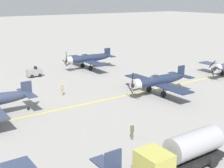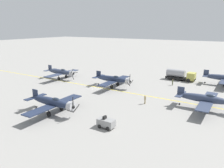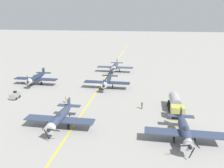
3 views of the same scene
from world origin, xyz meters
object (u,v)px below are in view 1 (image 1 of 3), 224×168
Objects in this scene: airplane_mid_center at (158,81)px; tow_tractor at (34,72)px; airplane_mid_right at (88,59)px; fuel_tanker at (182,153)px; ground_crew_walking at (62,89)px; ground_crew_inspecting at (132,131)px.

tow_tractor is at bearing 32.10° from airplane_mid_center.
fuel_tanker is (-36.00, 12.33, -0.50)m from airplane_mid_right.
airplane_mid_right reaches higher than fuel_tanker.
airplane_mid_center is 6.91× the size of ground_crew_walking.
ground_crew_inspecting is (6.63, -0.23, -0.63)m from fuel_tanker.
airplane_mid_right is 38.05m from fuel_tanker.
airplane_mid_center is (-19.92, 0.11, 0.00)m from airplane_mid_right.
fuel_tanker is (-16.07, 12.23, -0.50)m from airplane_mid_center.
fuel_tanker is 4.61× the size of ground_crew_walking.
airplane_mid_center is 13.57m from ground_crew_walking.
airplane_mid_right reaches higher than ground_crew_inspecting.
airplane_mid_right reaches higher than ground_crew_walking.
ground_crew_walking is 16.57m from ground_crew_inspecting.
airplane_mid_right is 7.42× the size of ground_crew_inspecting.
ground_crew_inspecting is (-9.44, 12.00, -1.13)m from airplane_mid_center.
airplane_mid_center reaches higher than ground_crew_walking.
fuel_tanker reaches higher than ground_crew_inspecting.
fuel_tanker reaches higher than ground_crew_walking.
airplane_mid_right is at bearing 3.44° from airplane_mid_center.
ground_crew_walking is (23.20, -0.73, -0.56)m from fuel_tanker.
tow_tractor is 12.71m from ground_crew_walking.
fuel_tanker is at bearing 176.87° from airplane_mid_right.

